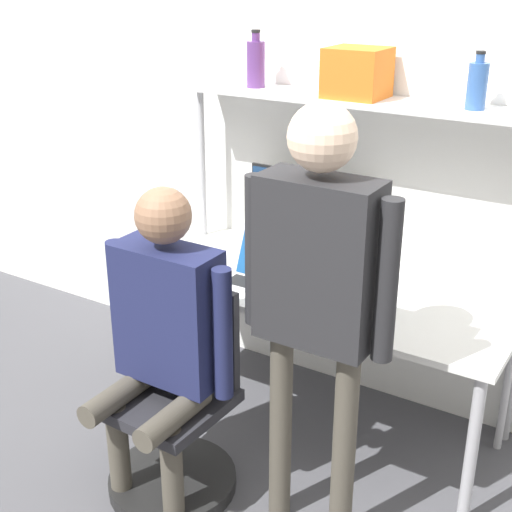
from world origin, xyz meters
TOP-DOWN VIEW (x-y plane):
  - ground_plane at (0.00, 0.00)m, footprint 12.00×12.00m
  - wall_back at (0.00, 0.85)m, footprint 8.00×0.06m
  - desk at (0.00, 0.42)m, footprint 1.83×0.80m
  - shelf_unit at (0.00, 0.66)m, footprint 1.74×0.29m
  - monitor at (-0.22, 0.66)m, footprint 0.61×0.21m
  - laptop at (-0.24, 0.30)m, footprint 0.35×0.25m
  - cell_phone at (0.03, 0.24)m, footprint 0.07×0.15m
  - office_chair at (-0.30, -0.33)m, footprint 0.56×0.56m
  - person_seated at (-0.30, -0.38)m, footprint 0.60×0.47m
  - person_standing at (0.32, -0.26)m, footprint 0.60×0.23m
  - bottle_blue at (0.55, 0.66)m, footprint 0.08×0.08m
  - bottle_purple at (-0.51, 0.66)m, footprint 0.09×0.09m
  - storage_box at (0.02, 0.66)m, footprint 0.26×0.24m

SIDE VIEW (x-z plane):
  - ground_plane at x=0.00m, z-range 0.00..0.00m
  - office_chair at x=-0.30m, z-range -0.18..0.73m
  - desk at x=0.00m, z-range 0.31..1.06m
  - cell_phone at x=0.03m, z-range 0.75..0.76m
  - person_seated at x=-0.30m, z-range 0.12..1.49m
  - laptop at x=-0.24m, z-range 0.70..0.93m
  - monitor at x=-0.22m, z-range 0.77..1.22m
  - person_standing at x=0.32m, z-range 0.25..1.99m
  - wall_back at x=0.00m, z-range 0.00..2.70m
  - shelf_unit at x=0.00m, z-range 0.59..2.17m
  - bottle_blue at x=0.55m, z-range 1.56..1.80m
  - storage_box at x=0.02m, z-range 1.58..1.80m
  - bottle_purple at x=-0.51m, z-range 1.56..1.83m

